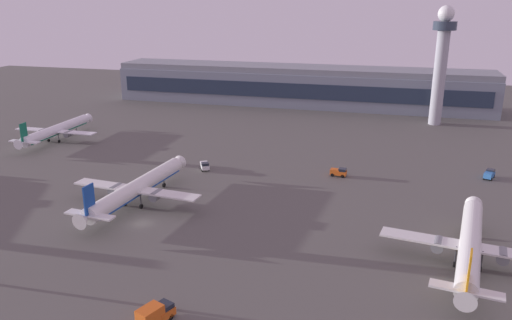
% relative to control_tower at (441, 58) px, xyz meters
% --- Properties ---
extents(ground_plane, '(416.00, 416.00, 0.00)m').
position_rel_control_tower_xyz_m(ground_plane, '(-62.97, -106.64, -24.05)').
color(ground_plane, '#56544F').
extents(terminal_building, '(158.67, 22.40, 16.40)m').
position_rel_control_tower_xyz_m(terminal_building, '(-54.92, 22.84, -15.96)').
color(terminal_building, gray).
rests_on(terminal_building, ground).
extents(control_tower, '(8.00, 8.00, 41.83)m').
position_rel_control_tower_xyz_m(control_tower, '(0.00, 0.00, 0.00)').
color(control_tower, '#A8A8B2').
rests_on(control_tower, ground).
extents(airplane_terminal_side, '(30.25, 38.73, 9.95)m').
position_rel_control_tower_xyz_m(airplane_terminal_side, '(-0.43, -107.08, -20.29)').
color(airplane_terminal_side, silver).
rests_on(airplane_terminal_side, ground).
extents(airplane_near_gate, '(30.82, 39.54, 10.14)m').
position_rel_control_tower_xyz_m(airplane_near_gate, '(-68.67, -97.65, -20.22)').
color(airplane_near_gate, silver).
rests_on(airplane_near_gate, ground).
extents(airplane_far_stand, '(28.01, 36.06, 9.28)m').
position_rel_control_tower_xyz_m(airplane_far_stand, '(-119.17, -56.48, -20.54)').
color(airplane_far_stand, white).
rests_on(airplane_far_stand, ground).
extents(catering_truck, '(4.25, 6.12, 3.05)m').
position_rel_control_tower_xyz_m(catering_truck, '(-45.25, -136.84, -22.47)').
color(catering_truck, '#D85919').
rests_on(catering_truck, ground).
extents(maintenance_van, '(3.74, 4.57, 2.25)m').
position_rel_control_tower_xyz_m(maintenance_van, '(-62.73, -71.08, -22.87)').
color(maintenance_van, white).
rests_on(maintenance_van, ground).
extents(baggage_tractor, '(4.31, 2.37, 2.25)m').
position_rel_control_tower_xyz_m(baggage_tractor, '(-27.30, -66.88, -22.87)').
color(baggage_tractor, '#D85919').
rests_on(baggage_tractor, ground).
extents(cargo_loader, '(3.35, 4.57, 2.25)m').
position_rel_control_tower_xyz_m(cargo_loader, '(10.10, -58.40, -22.87)').
color(cargo_loader, '#3372BF').
rests_on(cargo_loader, ground).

